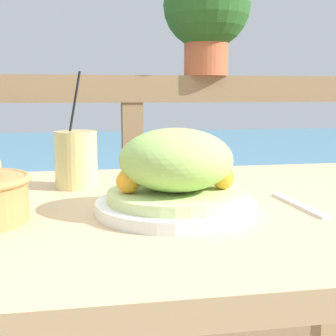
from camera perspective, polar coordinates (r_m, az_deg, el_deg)
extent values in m
cube|color=tan|center=(0.87, 0.83, -5.61)|extent=(1.14, 0.79, 0.04)
cube|color=tan|center=(1.46, 18.82, -15.24)|extent=(0.06, 0.06, 0.71)
cube|color=#937551|center=(1.62, -4.46, 9.60)|extent=(2.80, 0.08, 0.09)
cube|color=#937551|center=(1.69, -4.24, -7.62)|extent=(0.07, 0.07, 0.91)
cube|color=teal|center=(4.18, -7.65, -0.83)|extent=(12.00, 4.00, 0.43)
cylinder|color=white|center=(0.79, 0.95, -4.73)|extent=(0.27, 0.27, 0.02)
cylinder|color=#C6DB8E|center=(0.79, 0.95, -3.39)|extent=(0.23, 0.23, 0.02)
ellipsoid|color=#9EC660|center=(0.78, 0.96, 1.03)|extent=(0.19, 0.19, 0.11)
sphere|color=#F9A328|center=(0.80, 6.67, -1.16)|extent=(0.04, 0.04, 0.04)
sphere|color=#F9A328|center=(0.77, -4.87, -1.62)|extent=(0.04, 0.04, 0.04)
cylinder|color=#DBCC7F|center=(1.01, -11.15, 1.02)|extent=(0.09, 0.09, 0.12)
cylinder|color=black|center=(1.01, -11.70, 5.43)|extent=(0.05, 0.03, 0.22)
cylinder|color=#B75B38|center=(1.67, 4.66, 13.05)|extent=(0.15, 0.15, 0.11)
sphere|color=#285B23|center=(1.69, 4.74, 19.22)|extent=(0.30, 0.30, 0.30)
cube|color=silver|center=(0.87, 15.65, -4.36)|extent=(0.03, 0.18, 0.00)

